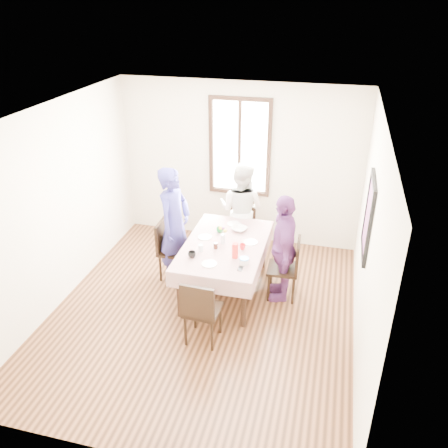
{
  "coord_description": "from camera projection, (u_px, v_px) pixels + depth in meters",
  "views": [
    {
      "loc": [
        1.52,
        -4.83,
        3.94
      ],
      "look_at": [
        0.16,
        0.56,
        1.1
      ],
      "focal_mm": 37.02,
      "sensor_mm": 36.0,
      "label": 1
    }
  ],
  "objects": [
    {
      "name": "mug_black",
      "position": [
        192.0,
        255.0,
        6.1
      ],
      "size": [
        0.13,
        0.13,
        0.08
      ],
      "primitive_type": "imported",
      "rotation": [
        0.0,
        0.0,
        0.3
      ],
      "color": "black",
      "rests_on": "tablecloth"
    },
    {
      "name": "person_right",
      "position": [
        283.0,
        248.0,
        6.3
      ],
      "size": [
        0.54,
        0.97,
        1.56
      ],
      "primitive_type": "imported",
      "rotation": [
        0.0,
        0.0,
        -1.39
      ],
      "color": "#612D68",
      "rests_on": "ground"
    },
    {
      "name": "chair_far",
      "position": [
        241.0,
        228.0,
        7.53
      ],
      "size": [
        0.45,
        0.45,
        0.91
      ],
      "primitive_type": "cube",
      "rotation": [
        0.0,
        0.0,
        3.23
      ],
      "color": "black",
      "rests_on": "ground"
    },
    {
      "name": "chair_right",
      "position": [
        283.0,
        268.0,
        6.44
      ],
      "size": [
        0.44,
        0.44,
        0.91
      ],
      "primitive_type": "cube",
      "rotation": [
        0.0,
        0.0,
        1.62
      ],
      "color": "black",
      "rests_on": "ground"
    },
    {
      "name": "jam_jar",
      "position": [
        216.0,
        246.0,
        6.31
      ],
      "size": [
        0.06,
        0.06,
        0.08
      ],
      "primitive_type": "cylinder",
      "color": "black",
      "rests_on": "tablecloth"
    },
    {
      "name": "chair_left",
      "position": [
        174.0,
        250.0,
        6.89
      ],
      "size": [
        0.44,
        0.44,
        0.91
      ],
      "primitive_type": "cube",
      "rotation": [
        0.0,
        0.0,
        -1.53
      ],
      "color": "black",
      "rests_on": "ground"
    },
    {
      "name": "person_far",
      "position": [
        241.0,
        210.0,
        7.37
      ],
      "size": [
        0.87,
        0.74,
        1.57
      ],
      "primitive_type": "imported",
      "rotation": [
        0.0,
        0.0,
        2.92
      ],
      "color": "white",
      "rests_on": "ground"
    },
    {
      "name": "juice_carton",
      "position": [
        235.0,
        251.0,
        6.06
      ],
      "size": [
        0.07,
        0.07,
        0.21
      ],
      "primitive_type": "cube",
      "color": "red",
      "rests_on": "tablecloth"
    },
    {
      "name": "plate_right",
      "position": [
        250.0,
        242.0,
        6.47
      ],
      "size": [
        0.2,
        0.2,
        0.01
      ],
      "primitive_type": "cylinder",
      "color": "white",
      "rests_on": "tablecloth"
    },
    {
      "name": "plate_far",
      "position": [
        234.0,
        224.0,
        6.97
      ],
      "size": [
        0.2,
        0.2,
        0.01
      ],
      "primitive_type": "cylinder",
      "color": "white",
      "rests_on": "tablecloth"
    },
    {
      "name": "drinking_glass",
      "position": [
        201.0,
        248.0,
        6.25
      ],
      "size": [
        0.06,
        0.06,
        0.09
      ],
      "primitive_type": "cylinder",
      "color": "silver",
      "rests_on": "tablecloth"
    },
    {
      "name": "flower_vase",
      "position": [
        223.0,
        239.0,
        6.44
      ],
      "size": [
        0.07,
        0.07,
        0.13
      ],
      "primitive_type": "cylinder",
      "color": "silver",
      "rests_on": "tablecloth"
    },
    {
      "name": "mug_green",
      "position": [
        220.0,
        230.0,
        6.74
      ],
      "size": [
        0.1,
        0.1,
        0.08
      ],
      "primitive_type": "imported",
      "rotation": [
        0.0,
        0.0,
        0.05
      ],
      "color": "#0C7226",
      "rests_on": "tablecloth"
    },
    {
      "name": "person_left",
      "position": [
        174.0,
        225.0,
        6.69
      ],
      "size": [
        0.54,
        0.71,
        1.76
      ],
      "primitive_type": "imported",
      "rotation": [
        0.0,
        0.0,
        1.37
      ],
      "color": "navy",
      "rests_on": "ground"
    },
    {
      "name": "plate_left",
      "position": [
        205.0,
        237.0,
        6.6
      ],
      "size": [
        0.2,
        0.2,
        0.01
      ],
      "primitive_type": "cylinder",
      "color": "white",
      "rests_on": "tablecloth"
    },
    {
      "name": "mug_flag",
      "position": [
        243.0,
        247.0,
        6.29
      ],
      "size": [
        0.11,
        0.11,
        0.08
      ],
      "primitive_type": "imported",
      "rotation": [
        0.0,
        0.0,
        0.41
      ],
      "color": "red",
      "rests_on": "tablecloth"
    },
    {
      "name": "window_pane",
      "position": [
        240.0,
        147.0,
        7.48
      ],
      "size": [
        0.9,
        0.02,
        1.5
      ],
      "primitive_type": "cube",
      "color": "white",
      "rests_on": "back_wall"
    },
    {
      "name": "back_wall",
      "position": [
        240.0,
        164.0,
        7.62
      ],
      "size": [
        4.0,
        0.0,
        4.0
      ],
      "primitive_type": "plane",
      "rotation": [
        1.57,
        0.0,
        0.0
      ],
      "color": "beige",
      "rests_on": "ground"
    },
    {
      "name": "smartphone",
      "position": [
        240.0,
        268.0,
        5.87
      ],
      "size": [
        0.06,
        0.12,
        0.01
      ],
      "primitive_type": "cube",
      "color": "black",
      "rests_on": "tablecloth"
    },
    {
      "name": "plate_near",
      "position": [
        209.0,
        264.0,
        5.96
      ],
      "size": [
        0.2,
        0.2,
        0.01
      ],
      "primitive_type": "cylinder",
      "color": "white",
      "rests_on": "tablecloth"
    },
    {
      "name": "serving_bowl",
      "position": [
        239.0,
        229.0,
        6.78
      ],
      "size": [
        0.3,
        0.3,
        0.05
      ],
      "primitive_type": "imported",
      "rotation": [
        0.0,
        0.0,
        -0.43
      ],
      "color": "white",
      "rests_on": "tablecloth"
    },
    {
      "name": "butter_tub",
      "position": [
        244.0,
        261.0,
        5.97
      ],
      "size": [
        0.13,
        0.13,
        0.07
      ],
      "primitive_type": "cylinder",
      "color": "white",
      "rests_on": "tablecloth"
    },
    {
      "name": "right_wall",
      "position": [
        369.0,
        244.0,
        5.24
      ],
      "size": [
        0.0,
        4.5,
        4.5
      ],
      "primitive_type": "plane",
      "rotation": [
        1.57,
        0.0,
        -1.57
      ],
      "color": "beige",
      "rests_on": "ground"
    },
    {
      "name": "ground",
      "position": [
        203.0,
        312.0,
        6.29
      ],
      "size": [
        4.5,
        4.5,
        0.0
      ],
      "primitive_type": "plane",
      "color": "black",
      "rests_on": "ground"
    },
    {
      "name": "flower_bunch",
      "position": [
        223.0,
        231.0,
        6.39
      ],
      "size": [
        0.09,
        0.09,
        0.1
      ],
      "primitive_type": null,
      "color": "yellow",
      "rests_on": "flower_vase"
    },
    {
      "name": "butter_lid",
      "position": [
        244.0,
        258.0,
        5.96
      ],
      "size": [
        0.12,
        0.12,
        0.01
      ],
      "primitive_type": "cylinder",
      "color": "blue",
      "rests_on": "butter_tub"
    },
    {
      "name": "dining_table",
      "position": [
        225.0,
        267.0,
        6.61
      ],
      "size": [
        0.99,
        1.61,
        0.75
      ],
      "primitive_type": "cube",
      "color": "black",
      "rests_on": "ground"
    },
    {
      "name": "window_frame",
      "position": [
        240.0,
        147.0,
        7.47
      ],
      "size": [
        1.02,
        0.06,
        1.62
      ],
      "primitive_type": "cube",
      "color": "black",
      "rests_on": "back_wall"
    },
    {
      "name": "tablecloth",
      "position": [
        225.0,
        244.0,
        6.44
      ],
      "size": [
        1.11,
        1.73,
        0.01
      ],
      "primitive_type": "cube",
      "color": "#550C0E",
      "rests_on": "dining_table"
    },
    {
      "name": "art_poster",
      "position": [
        369.0,
        217.0,
        5.42
      ],
      "size": [
        0.04,
        0.76,
        0.96
      ],
      "primitive_type": "cube",
      "color": "red",
      "rests_on": "right_wall"
    },
    {
      "name": "chair_near",
      "position": [
        203.0,
        309.0,
        5.62
      ],
      "size": [
        0.44,
        0.44,
        0.91
      ],
      "primitive_type": "cube",
      "rotation": [
        0.0,
        0.0,
        -0.04
      ],
      "color": "black",
      "rests_on": "ground"
    }
  ]
}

